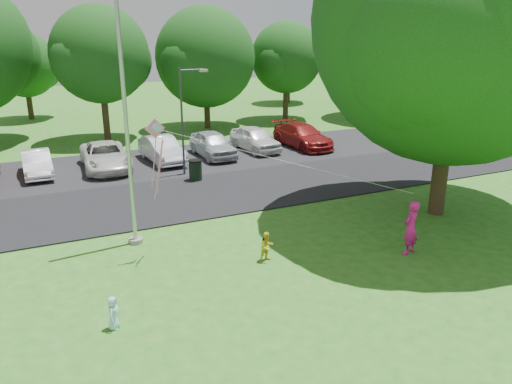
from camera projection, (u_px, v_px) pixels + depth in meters
name	position (u px, v px, depth m)	size (l,w,h in m)	color
ground	(291.00, 285.00, 14.71)	(120.00, 120.00, 0.00)	#2C6C1C
park_road	(195.00, 196.00, 22.46)	(60.00, 6.00, 0.06)	black
parking_strip	(158.00, 162.00, 28.06)	(42.00, 7.00, 0.06)	black
flagpole	(126.00, 126.00, 16.32)	(0.50, 0.50, 10.00)	#B7BABF
street_lamp	(186.00, 112.00, 24.86)	(1.52, 0.29, 5.41)	#3F3F44
trash_can	(195.00, 170.00, 24.58)	(0.68, 0.68, 1.07)	black
big_tree	(458.00, 28.00, 18.09)	(11.22, 10.69, 12.87)	#332316
tree_row	(144.00, 51.00, 34.44)	(64.35, 11.94, 10.88)	#332316
horizon_trees	(148.00, 63.00, 44.18)	(77.46, 7.20, 7.02)	#332316
parked_cars	(174.00, 148.00, 28.11)	(19.91, 5.28, 1.48)	maroon
woman	(411.00, 228.00, 16.51)	(0.68, 0.45, 1.86)	#D91C85
child_yellow	(267.00, 246.00, 16.12)	(0.48, 0.38, 0.99)	yellow
child_blue	(113.00, 313.00, 12.46)	(0.43, 0.28, 0.88)	#9CE4F0
kite	(163.00, 143.00, 15.48)	(7.85, 3.62, 2.74)	pink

